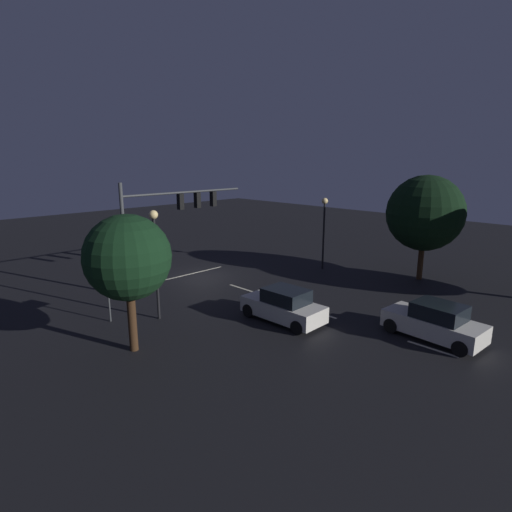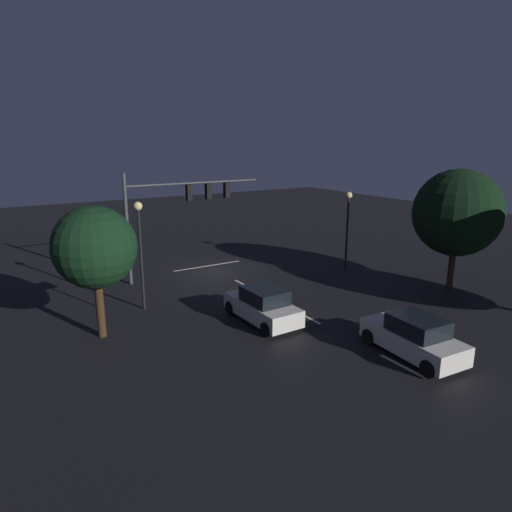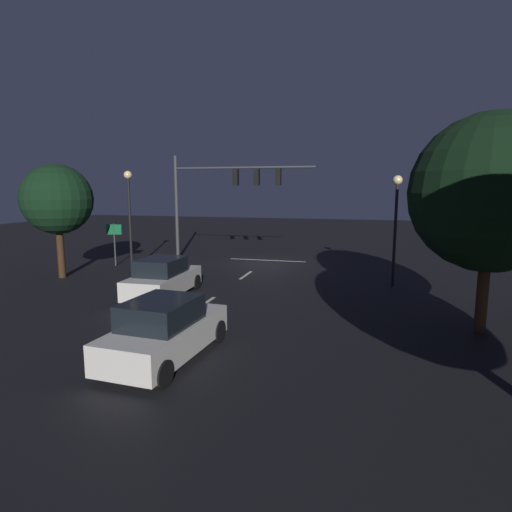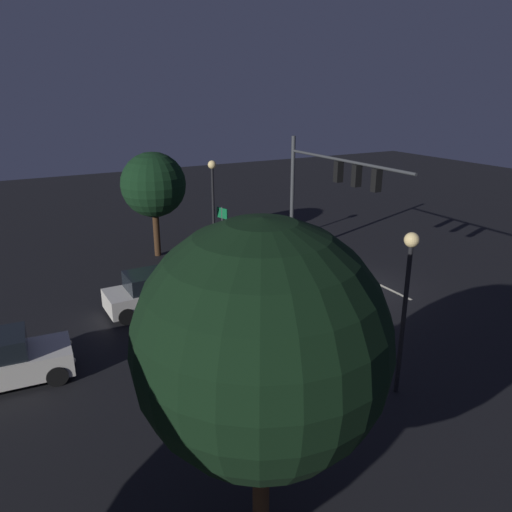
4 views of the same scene
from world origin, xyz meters
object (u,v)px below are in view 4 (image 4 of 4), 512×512
street_lamp_right_kerb (213,193)px  route_sign (222,219)px  tree_right_near (153,185)px  car_approaching (156,291)px  tree_left_far (262,344)px  street_lamp_left_kerb (407,284)px  traffic_signal_assembly (329,181)px

street_lamp_right_kerb → route_sign: street_lamp_right_kerb is taller
tree_right_near → route_sign: bearing=-101.5°
street_lamp_right_kerb → car_approaching: bearing=132.5°
tree_right_near → tree_left_far: tree_left_far is taller
route_sign → street_lamp_left_kerb: bearing=175.0°
traffic_signal_assembly → route_sign: (5.91, 3.12, -2.87)m
street_lamp_right_kerb → route_sign: bearing=-35.8°
street_lamp_left_kerb → tree_right_near: (16.61, 2.34, 0.41)m
street_lamp_left_kerb → route_sign: size_ratio=2.05×
traffic_signal_assembly → street_lamp_right_kerb: traffic_signal_assembly is taller
tree_left_far → car_approaching: bearing=-7.4°
car_approaching → street_lamp_right_kerb: 7.02m
traffic_signal_assembly → tree_left_far: 16.38m
car_approaching → tree_right_near: bearing=-18.5°
traffic_signal_assembly → route_sign: 7.27m
traffic_signal_assembly → route_sign: size_ratio=3.54×
car_approaching → street_lamp_right_kerb: bearing=-47.5°
route_sign → tree_right_near: size_ratio=0.44×
street_lamp_left_kerb → street_lamp_right_kerb: bearing=0.0°
traffic_signal_assembly → street_lamp_left_kerb: (-9.93, 4.50, -1.07)m
street_lamp_left_kerb → traffic_signal_assembly: bearing=-24.4°
traffic_signal_assembly → tree_right_near: size_ratio=1.54×
car_approaching → tree_right_near: 8.04m
car_approaching → tree_left_far: 12.70m
car_approaching → route_sign: (6.21, -6.06, 1.04)m
route_sign → tree_left_far: 19.97m
street_lamp_right_kerb → traffic_signal_assembly: bearing=-131.4°
street_lamp_right_kerb → tree_left_far: size_ratio=0.80×
traffic_signal_assembly → tree_left_far: (-12.36, 10.75, -0.23)m
car_approaching → street_lamp_left_kerb: street_lamp_left_kerb is taller
traffic_signal_assembly → car_approaching: 9.98m
street_lamp_left_kerb → route_sign: street_lamp_left_kerb is taller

